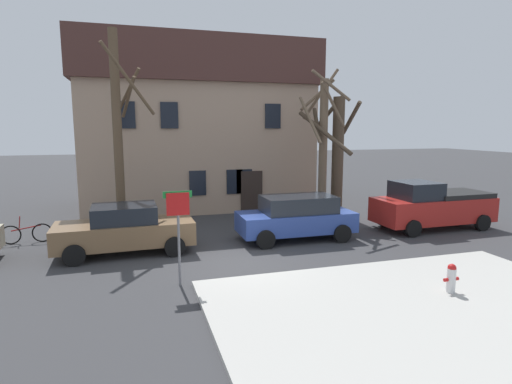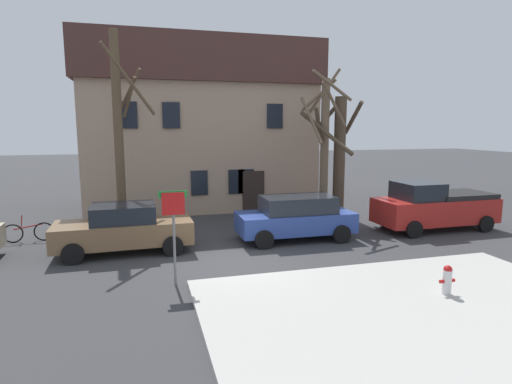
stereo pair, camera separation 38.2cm
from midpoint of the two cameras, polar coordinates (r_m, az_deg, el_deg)
name	(u,v)px [view 2 (the right image)]	position (r m, az deg, el deg)	size (l,w,h in m)	color
ground_plane	(236,262)	(13.43, -1.96, -9.57)	(120.00, 120.00, 0.00)	#38383A
sidewalk_slab	(425,317)	(10.43, 23.20, -15.51)	(9.78, 7.03, 0.12)	#B7B5AD
building_main	(199,125)	(23.36, -7.41, 9.13)	(12.10, 6.98, 8.61)	tan
tree_bare_near	(119,130)	(17.10, -17.58, 8.05)	(1.90, 2.42, 7.91)	brown
tree_bare_mid	(324,142)	(19.04, 9.89, 6.75)	(1.99, 2.01, 6.91)	brown
tree_bare_far	(338,153)	(19.64, 11.71, 5.28)	(2.69, 3.20, 5.77)	#4C3D2D
car_brown_sedan	(124,228)	(14.86, -16.91, -4.80)	(4.57, 2.13, 1.66)	brown
car_blue_wagon	(296,217)	(15.92, 6.17, -3.42)	(4.40, 2.06, 1.68)	#2D4799
pickup_truck_red	(434,206)	(18.98, 23.73, -1.83)	(5.05, 2.20, 2.03)	#AD231E
fire_hydrant	(447,279)	(11.66, 25.58, -10.73)	(0.42, 0.22, 0.74)	silver
street_sign_pole	(174,219)	(11.27, -10.27, -3.71)	(0.76, 0.07, 2.58)	slate
bicycle_leaning	(28,232)	(17.70, -28.17, -4.88)	(1.75, 0.14, 1.03)	black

